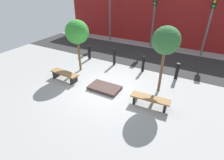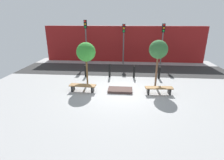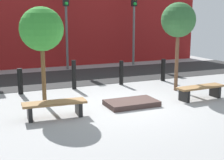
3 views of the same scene
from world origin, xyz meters
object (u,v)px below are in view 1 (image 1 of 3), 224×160
(tree_behind_left_bench, at_px, (77,32))
(traffic_light_mid_east, at_px, (211,16))
(bollard_right, at_px, (177,71))
(traffic_light_west, at_px, (110,5))
(bench_left, at_px, (65,75))
(tree_behind_right_bench, at_px, (166,41))
(traffic_light_mid_west, at_px, (154,12))
(bollard_left, at_px, (114,57))
(planter_bed, at_px, (105,88))
(bollard_center, at_px, (143,64))
(bench_right, at_px, (150,100))
(bollard_far_left, at_px, (89,53))

(tree_behind_left_bench, height_order, traffic_light_mid_east, traffic_light_mid_east)
(bollard_right, bearing_deg, traffic_light_west, 146.36)
(bench_left, relative_size, tree_behind_right_bench, 0.54)
(bench_left, height_order, traffic_light_mid_east, traffic_light_mid_east)
(tree_behind_left_bench, bearing_deg, traffic_light_mid_west, 68.56)
(traffic_light_west, distance_m, traffic_light_mid_west, 3.65)
(tree_behind_right_bench, height_order, bollard_left, tree_behind_right_bench)
(planter_bed, relative_size, traffic_light_mid_west, 0.39)
(planter_bed, bearing_deg, bollard_center, 71.09)
(bench_right, bearing_deg, traffic_light_mid_east, 76.15)
(bollard_left, height_order, traffic_light_mid_west, traffic_light_mid_west)
(traffic_light_mid_east, bearing_deg, tree_behind_right_bench, -102.80)
(bench_right, bearing_deg, bollard_far_left, 146.89)
(planter_bed, xyz_separation_m, tree_behind_right_bench, (2.31, 1.12, 2.34))
(bollard_far_left, height_order, bollard_left, bollard_left)
(bench_left, xyz_separation_m, bench_right, (4.62, 0.00, 0.00))
(bench_right, xyz_separation_m, bollard_right, (0.49, 2.92, 0.14))
(bollard_left, relative_size, traffic_light_mid_west, 0.27)
(bollard_far_left, relative_size, bollard_left, 0.83)
(bollard_left, bearing_deg, traffic_light_mid_west, 77.73)
(traffic_light_mid_west, bearing_deg, bollard_left, -102.27)
(bollard_left, height_order, traffic_light_mid_east, traffic_light_mid_east)
(bollard_right, bearing_deg, bollard_left, 180.00)
(bollard_left, bearing_deg, bench_left, -115.27)
(bench_right, bearing_deg, planter_bed, 171.71)
(bollard_far_left, relative_size, bollard_right, 0.98)
(bollard_right, relative_size, traffic_light_mid_west, 0.23)
(bench_left, relative_size, traffic_light_mid_west, 0.43)
(planter_bed, relative_size, tree_behind_right_bench, 0.49)
(bench_right, distance_m, traffic_light_mid_east, 7.70)
(bollard_far_left, height_order, traffic_light_west, traffic_light_west)
(bench_left, distance_m, tree_behind_left_bench, 2.31)
(bench_left, bearing_deg, bollard_left, 68.08)
(tree_behind_right_bench, bearing_deg, bollard_center, 130.79)
(bollard_right, bearing_deg, bench_left, -150.24)
(bollard_far_left, bearing_deg, traffic_light_mid_east, 33.63)
(tree_behind_left_bench, height_order, traffic_light_west, traffic_light_west)
(tree_behind_left_bench, xyz_separation_m, traffic_light_mid_east, (5.96, 5.88, 0.46))
(traffic_light_west, bearing_deg, tree_behind_right_bench, -44.65)
(bollard_left, bearing_deg, tree_behind_left_bench, -130.79)
(bollard_center, height_order, traffic_light_mid_east, traffic_light_mid_east)
(traffic_light_west, relative_size, traffic_light_mid_west, 1.09)
(tree_behind_left_bench, height_order, tree_behind_right_bench, tree_behind_right_bench)
(traffic_light_west, bearing_deg, bollard_left, -57.65)
(bollard_left, height_order, bollard_center, bollard_left)
(planter_bed, distance_m, traffic_light_west, 8.37)
(bollard_center, xyz_separation_m, bollard_right, (1.86, 0.00, -0.02))
(bollard_center, bearing_deg, tree_behind_left_bench, -153.77)
(planter_bed, xyz_separation_m, tree_behind_left_bench, (-2.31, 1.12, 2.12))
(bench_left, relative_size, bench_right, 1.00)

